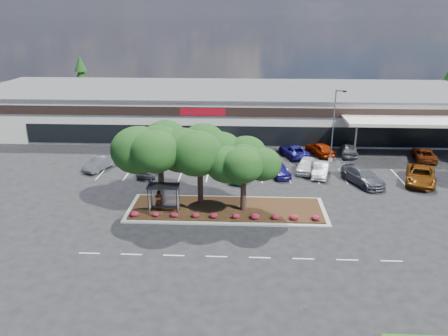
{
  "coord_description": "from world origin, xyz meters",
  "views": [
    {
      "loc": [
        -0.48,
        -32.2,
        17.1
      ],
      "look_at": [
        -2.45,
        8.27,
        2.6
      ],
      "focal_mm": 35.0,
      "sensor_mm": 36.0,
      "label": 1
    }
  ],
  "objects_px": {
    "survey_stake": "(304,313)",
    "car_0": "(100,163)",
    "light_pole": "(334,131)",
    "car_1": "(151,166)"
  },
  "relations": [
    {
      "from": "car_0",
      "to": "light_pole",
      "type": "bearing_deg",
      "value": 32.38
    },
    {
      "from": "light_pole",
      "to": "car_1",
      "type": "distance_m",
      "value": 21.78
    },
    {
      "from": "light_pole",
      "to": "car_1",
      "type": "height_order",
      "value": "light_pole"
    },
    {
      "from": "survey_stake",
      "to": "car_1",
      "type": "xyz_separation_m",
      "value": [
        -14.01,
        24.59,
        0.12
      ]
    },
    {
      "from": "survey_stake",
      "to": "car_1",
      "type": "relative_size",
      "value": 0.23
    },
    {
      "from": "light_pole",
      "to": "car_0",
      "type": "distance_m",
      "value": 27.61
    },
    {
      "from": "car_0",
      "to": "car_1",
      "type": "relative_size",
      "value": 0.92
    },
    {
      "from": "car_1",
      "to": "survey_stake",
      "type": "bearing_deg",
      "value": -49.93
    },
    {
      "from": "survey_stake",
      "to": "car_0",
      "type": "distance_m",
      "value": 32.54
    },
    {
      "from": "survey_stake",
      "to": "car_0",
      "type": "height_order",
      "value": "car_0"
    }
  ]
}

